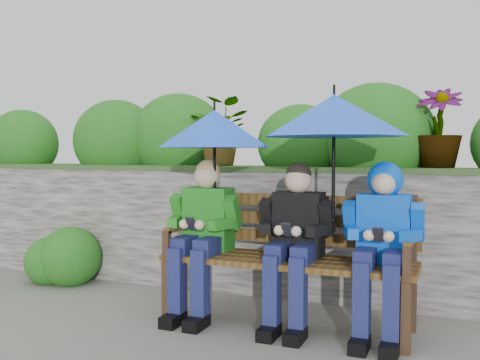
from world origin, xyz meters
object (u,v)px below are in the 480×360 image
at_px(umbrella_left, 214,129).
at_px(umbrella_right, 334,116).
at_px(park_bench, 290,249).
at_px(boy_left, 203,229).
at_px(boy_right, 382,234).
at_px(boy_middle, 295,236).

relative_size(umbrella_left, umbrella_right, 0.89).
bearing_deg(umbrella_right, park_bench, 174.49).
distance_m(boy_left, boy_right, 1.22).
relative_size(park_bench, boy_right, 1.53).
xyz_separation_m(park_bench, boy_right, (0.61, -0.06, 0.15)).
xyz_separation_m(boy_left, boy_middle, (0.66, 0.00, -0.01)).
bearing_deg(boy_left, park_bench, 7.03).
xyz_separation_m(boy_left, umbrella_right, (0.90, 0.05, 0.77)).
height_order(boy_right, umbrella_right, umbrella_right).
bearing_deg(boy_left, umbrella_right, 2.95).
xyz_separation_m(umbrella_left, umbrella_right, (0.84, -0.01, 0.07)).
bearing_deg(umbrella_left, boy_middle, -4.82).
bearing_deg(park_bench, boy_left, -172.97).
bearing_deg(boy_middle, boy_right, 1.19).
distance_m(boy_left, umbrella_right, 1.19).
xyz_separation_m(boy_right, umbrella_right, (-0.31, 0.03, 0.73)).
relative_size(boy_middle, boy_right, 0.99).
height_order(boy_right, umbrella_left, umbrella_left).
relative_size(boy_left, umbrella_right, 1.18).
height_order(boy_left, boy_middle, boy_left).
bearing_deg(umbrella_left, boy_right, -1.93).
distance_m(park_bench, umbrella_right, 0.93).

